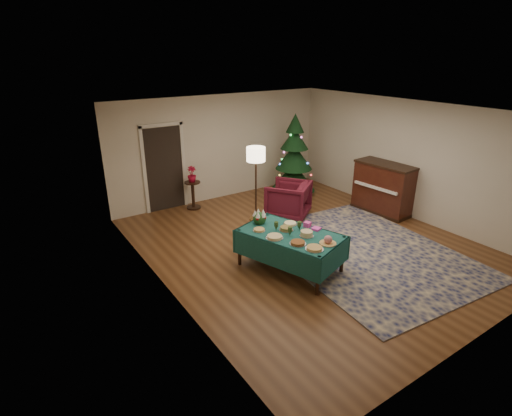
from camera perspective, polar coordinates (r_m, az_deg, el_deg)
room_shell at (r=7.79m, az=7.75°, el=3.72°), size 7.00×7.00×7.00m
doorway at (r=9.95m, az=-12.97°, el=5.81°), size 1.08×0.04×2.16m
rug at (r=8.21m, az=15.11°, el=-6.06°), size 3.55×4.46×0.02m
buffet_table at (r=7.15m, az=4.94°, el=-4.64°), size 1.58×2.05×0.70m
platter_0 at (r=6.58m, az=8.34°, el=-5.70°), size 0.30×0.30×0.04m
platter_1 at (r=6.77m, az=10.25°, el=-4.60°), size 0.29×0.29×0.15m
platter_2 at (r=6.71m, az=5.99°, el=-4.98°), size 0.28×0.28×0.05m
platter_3 at (r=7.00m, az=7.24°, el=-3.66°), size 0.25×0.25×0.10m
platter_4 at (r=6.89m, az=2.67°, el=-4.15°), size 0.30×0.30×0.05m
platter_5 at (r=7.19m, az=4.35°, el=-2.96°), size 0.26×0.26×0.07m
platter_6 at (r=7.44m, az=4.92°, el=-2.22°), size 0.26×0.26×0.04m
platter_7 at (r=7.15m, az=0.45°, el=-3.14°), size 0.23×0.23×0.04m
goblet_0 at (r=7.15m, az=2.90°, el=-2.57°), size 0.08×0.08×0.16m
goblet_1 at (r=7.19m, az=6.21°, el=-2.53°), size 0.08×0.08×0.16m
goblet_2 at (r=6.97m, az=4.88°, el=-3.31°), size 0.08×0.08×0.16m
napkin_stack at (r=7.28m, az=8.59°, el=-2.94°), size 0.18×0.18×0.04m
gift_box at (r=7.36m, az=7.34°, el=-2.34°), size 0.14×0.14×0.09m
centerpiece at (r=7.42m, az=0.51°, el=-1.32°), size 0.25×0.25×0.29m
armchair at (r=9.43m, az=4.62°, el=1.43°), size 1.25×1.23×0.94m
floor_lamp at (r=8.92m, az=-0.02°, el=7.04°), size 0.42×0.42×1.73m
side_table at (r=10.08m, az=-8.98°, el=1.78°), size 0.39×0.39×0.70m
potted_plant at (r=9.93m, az=-9.13°, el=4.31°), size 0.22×0.39×0.22m
christmas_tree at (r=10.89m, az=5.44°, el=7.02°), size 1.50×1.50×2.20m
piano at (r=10.13m, az=17.70°, el=2.66°), size 0.76×1.46×1.23m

